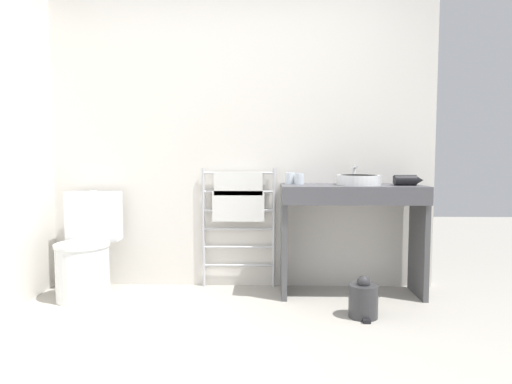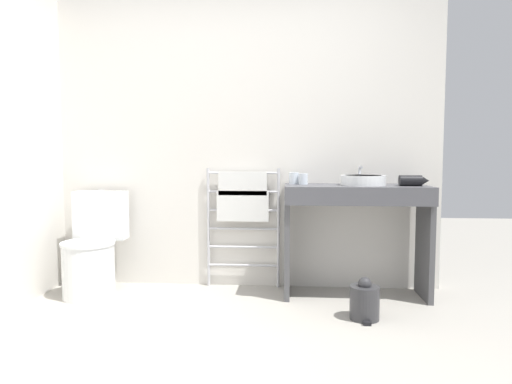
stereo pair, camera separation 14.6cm
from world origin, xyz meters
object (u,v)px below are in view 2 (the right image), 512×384
object	(u,v)px
towel_radiator	(243,204)
hair_dryer	(412,181)
toilet	(92,253)
sink_basin	(363,180)
cup_near_wall	(294,178)
trash_bin	(365,301)
cup_near_edge	(303,179)

from	to	relation	value
towel_radiator	hair_dryer	xyz separation A→B (m)	(1.29, -0.22, 0.21)
toilet	towel_radiator	xyz separation A→B (m)	(1.16, 0.28, 0.37)
sink_basin	cup_near_wall	xyz separation A→B (m)	(-0.53, 0.11, 0.01)
cup_near_wall	hair_dryer	distance (m)	0.89
toilet	trash_bin	bearing A→B (deg)	-11.28
sink_basin	cup_near_edge	distance (m)	0.46
cup_near_wall	trash_bin	size ratio (longest dim) A/B	0.32
cup_near_wall	toilet	bearing A→B (deg)	-172.06
sink_basin	trash_bin	xyz separation A→B (m)	(-0.06, -0.52, -0.78)
cup_near_edge	trash_bin	size ratio (longest dim) A/B	0.30
cup_near_wall	hair_dryer	size ratio (longest dim) A/B	0.42
cup_near_edge	toilet	bearing A→B (deg)	-173.90
toilet	cup_near_edge	xyz separation A→B (m)	(1.64, 0.18, 0.58)
sink_basin	cup_near_edge	world-z (taller)	cup_near_edge
cup_near_edge	trash_bin	bearing A→B (deg)	-55.81
sink_basin	toilet	bearing A→B (deg)	-176.90
towel_radiator	cup_near_edge	world-z (taller)	towel_radiator
cup_near_wall	cup_near_edge	world-z (taller)	cup_near_wall
hair_dryer	towel_radiator	bearing A→B (deg)	170.29
towel_radiator	sink_basin	xyz separation A→B (m)	(0.94, -0.17, 0.21)
sink_basin	cup_near_edge	size ratio (longest dim) A/B	3.94
cup_near_wall	trash_bin	xyz separation A→B (m)	(0.47, -0.63, -0.79)
sink_basin	cup_near_wall	world-z (taller)	cup_near_wall
cup_near_wall	towel_radiator	bearing A→B (deg)	171.68
toilet	hair_dryer	size ratio (longest dim) A/B	3.71
towel_radiator	cup_near_edge	bearing A→B (deg)	-12.05
cup_near_edge	trash_bin	xyz separation A→B (m)	(0.40, -0.58, -0.78)
toilet	sink_basin	bearing A→B (deg)	3.10
toilet	towel_radiator	distance (m)	1.25
toilet	trash_bin	xyz separation A→B (m)	(2.04, -0.41, -0.20)
cup_near_wall	hair_dryer	xyz separation A→B (m)	(0.88, -0.16, -0.01)
toilet	towel_radiator	size ratio (longest dim) A/B	0.82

